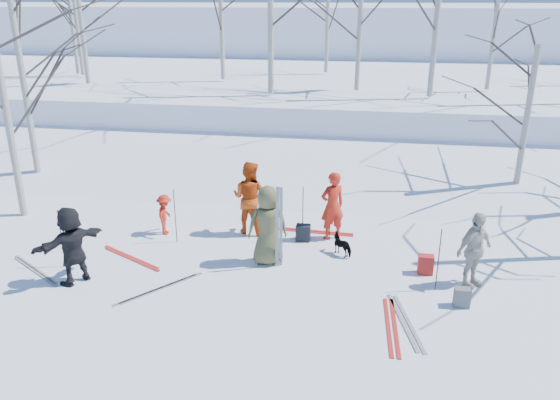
% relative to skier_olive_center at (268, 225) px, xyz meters
% --- Properties ---
extents(ground, '(120.00, 120.00, 0.00)m').
position_rel_skier_olive_center_xyz_m(ground, '(0.18, -0.96, -0.89)').
color(ground, white).
rests_on(ground, ground).
extents(snow_ramp, '(70.00, 9.49, 4.12)m').
position_rel_skier_olive_center_xyz_m(snow_ramp, '(0.18, 6.04, -0.74)').
color(snow_ramp, white).
rests_on(snow_ramp, ground).
extents(snow_plateau, '(70.00, 18.00, 2.20)m').
position_rel_skier_olive_center_xyz_m(snow_plateau, '(0.18, 16.04, 0.11)').
color(snow_plateau, white).
rests_on(snow_plateau, ground).
extents(far_hill, '(90.00, 30.00, 6.00)m').
position_rel_skier_olive_center_xyz_m(far_hill, '(0.18, 37.04, 1.11)').
color(far_hill, white).
rests_on(far_hill, ground).
extents(skier_olive_center, '(1.00, 0.79, 1.79)m').
position_rel_skier_olive_center_xyz_m(skier_olive_center, '(0.00, 0.00, 0.00)').
color(skier_olive_center, '#4D4E2E').
rests_on(skier_olive_center, ground).
extents(skier_red_north, '(0.74, 0.67, 1.70)m').
position_rel_skier_olive_center_xyz_m(skier_red_north, '(1.29, 1.55, -0.04)').
color(skier_red_north, red).
rests_on(skier_red_north, ground).
extents(skier_redor_behind, '(1.03, 0.88, 1.84)m').
position_rel_skier_olive_center_xyz_m(skier_redor_behind, '(-0.76, 1.59, 0.03)').
color(skier_redor_behind, '#B93F0E').
rests_on(skier_redor_behind, ground).
extents(skier_red_seated, '(0.46, 0.70, 1.02)m').
position_rel_skier_olive_center_xyz_m(skier_red_seated, '(-2.81, 1.13, -0.38)').
color(skier_red_seated, red).
rests_on(skier_red_seated, ground).
extents(skier_cream_east, '(0.96, 0.90, 1.59)m').
position_rel_skier_olive_center_xyz_m(skier_cream_east, '(4.29, -0.31, -0.10)').
color(skier_cream_east, beige).
rests_on(skier_cream_east, ground).
extents(skier_grey_west, '(1.22, 1.56, 1.66)m').
position_rel_skier_olive_center_xyz_m(skier_grey_west, '(-3.76, -1.53, -0.07)').
color(skier_grey_west, black).
rests_on(skier_grey_west, ground).
extents(dog, '(0.63, 0.57, 0.49)m').
position_rel_skier_olive_center_xyz_m(dog, '(1.62, 0.69, -0.65)').
color(dog, black).
rests_on(dog, ground).
extents(upright_ski_left, '(0.11, 0.17, 1.90)m').
position_rel_skier_olive_center_xyz_m(upright_ski_left, '(0.25, -0.22, 0.06)').
color(upright_ski_left, silver).
rests_on(upright_ski_left, ground).
extents(upright_ski_right, '(0.11, 0.23, 1.89)m').
position_rel_skier_olive_center_xyz_m(upright_ski_right, '(0.32, -0.18, 0.06)').
color(upright_ski_right, silver).
rests_on(upright_ski_right, ground).
extents(ski_pair_a, '(1.07, 1.99, 0.02)m').
position_rel_skier_olive_center_xyz_m(ski_pair_a, '(2.93, -1.94, -0.88)').
color(ski_pair_a, silver).
rests_on(ski_pair_a, ground).
extents(ski_pair_b, '(0.38, 1.92, 0.02)m').
position_rel_skier_olive_center_xyz_m(ski_pair_b, '(2.67, -2.13, -0.88)').
color(ski_pair_b, red).
rests_on(ski_pair_b, ground).
extents(ski_pair_c, '(2.05, 2.09, 0.02)m').
position_rel_skier_olive_center_xyz_m(ski_pair_c, '(-1.95, -1.54, -0.88)').
color(ski_pair_c, silver).
rests_on(ski_pair_c, ground).
extents(ski_pair_d, '(1.93, 2.08, 0.02)m').
position_rel_skier_olive_center_xyz_m(ski_pair_d, '(-4.90, -1.23, -0.88)').
color(ski_pair_d, silver).
rests_on(ski_pair_d, ground).
extents(ski_pair_e, '(0.40, 1.92, 0.02)m').
position_rel_skier_olive_center_xyz_m(ski_pair_e, '(0.87, 1.84, -0.88)').
color(ski_pair_e, red).
rests_on(ski_pair_e, ground).
extents(ski_pair_f, '(1.78, 2.07, 0.02)m').
position_rel_skier_olive_center_xyz_m(ski_pair_f, '(-3.10, -0.33, -0.88)').
color(ski_pair_f, red).
rests_on(ski_pair_f, ground).
extents(ski_pole_a, '(0.02, 0.02, 1.34)m').
position_rel_skier_olive_center_xyz_m(ski_pole_a, '(0.60, 1.39, -0.22)').
color(ski_pole_a, black).
rests_on(ski_pole_a, ground).
extents(ski_pole_b, '(0.02, 0.02, 1.34)m').
position_rel_skier_olive_center_xyz_m(ski_pole_b, '(1.24, 1.53, -0.22)').
color(ski_pole_b, black).
rests_on(ski_pole_b, ground).
extents(ski_pole_c, '(0.02, 0.02, 1.34)m').
position_rel_skier_olive_center_xyz_m(ski_pole_c, '(3.57, -0.64, -0.22)').
color(ski_pole_c, black).
rests_on(ski_pole_c, ground).
extents(ski_pole_d, '(0.02, 0.02, 1.34)m').
position_rel_skier_olive_center_xyz_m(ski_pole_d, '(-2.38, 0.69, -0.22)').
color(ski_pole_d, black).
rests_on(ski_pole_d, ground).
extents(ski_pole_e, '(0.02, 0.02, 1.34)m').
position_rel_skier_olive_center_xyz_m(ski_pole_e, '(-3.96, -1.44, -0.22)').
color(ski_pole_e, black).
rests_on(ski_pole_e, ground).
extents(ski_pole_f, '(0.02, 0.02, 1.34)m').
position_rel_skier_olive_center_xyz_m(ski_pole_f, '(-4.35, -0.95, -0.22)').
color(ski_pole_f, black).
rests_on(ski_pole_f, ground).
extents(backpack_red, '(0.32, 0.22, 0.42)m').
position_rel_skier_olive_center_xyz_m(backpack_red, '(3.42, 0.06, -0.68)').
color(backpack_red, '#B01F1B').
rests_on(backpack_red, ground).
extents(backpack_grey, '(0.30, 0.20, 0.38)m').
position_rel_skier_olive_center_xyz_m(backpack_grey, '(4.00, -1.19, -0.70)').
color(backpack_grey, '#56595D').
rests_on(backpack_grey, ground).
extents(backpack_dark, '(0.34, 0.24, 0.40)m').
position_rel_skier_olive_center_xyz_m(backpack_dark, '(0.62, 1.30, -0.69)').
color(backpack_dark, black).
rests_on(backpack_dark, ground).
extents(birch_plateau_a, '(3.37, 3.37, 3.95)m').
position_rel_skier_olive_center_xyz_m(birch_plateau_a, '(6.46, 11.73, 3.28)').
color(birch_plateau_a, silver).
rests_on(birch_plateau_a, snow_plateau).
extents(birch_plateau_c, '(5.12, 5.12, 6.46)m').
position_rel_skier_olive_center_xyz_m(birch_plateau_c, '(4.12, 9.73, 4.53)').
color(birch_plateau_c, silver).
rests_on(birch_plateau_c, snow_plateau).
extents(birch_plateau_e, '(4.44, 4.44, 5.48)m').
position_rel_skier_olive_center_xyz_m(birch_plateau_e, '(-11.15, 12.98, 4.05)').
color(birch_plateau_e, silver).
rests_on(birch_plateau_e, snow_plateau).
extents(birch_plateau_f, '(4.77, 4.77, 5.96)m').
position_rel_skier_olive_center_xyz_m(birch_plateau_f, '(-9.59, 10.53, 4.29)').
color(birch_plateau_f, silver).
rests_on(birch_plateau_f, snow_plateau).
extents(birch_plateau_g, '(3.97, 3.97, 4.82)m').
position_rel_skier_olive_center_xyz_m(birch_plateau_g, '(-0.19, 15.84, 3.71)').
color(birch_plateau_g, silver).
rests_on(birch_plateau_g, snow_plateau).
extents(birch_plateau_i, '(3.81, 3.81, 4.59)m').
position_rel_skier_olive_center_xyz_m(birch_plateau_i, '(-11.58, 13.32, 3.60)').
color(birch_plateau_i, silver).
rests_on(birch_plateau_i, snow_plateau).
extents(birch_plateau_j, '(4.52, 4.52, 5.60)m').
position_rel_skier_olive_center_xyz_m(birch_plateau_j, '(-4.41, 12.71, 4.10)').
color(birch_plateau_j, silver).
rests_on(birch_plateau_j, snow_plateau).
extents(birch_plateau_k, '(4.28, 4.28, 5.26)m').
position_rel_skier_olive_center_xyz_m(birch_plateau_k, '(1.46, 10.72, 3.93)').
color(birch_plateau_k, silver).
rests_on(birch_plateau_k, snow_plateau).
extents(birch_edge_a, '(4.91, 4.91, 6.16)m').
position_rel_skier_olive_center_xyz_m(birch_edge_a, '(-7.07, 1.67, 2.18)').
color(birch_edge_a, silver).
rests_on(birch_edge_a, ground).
extents(birch_edge_d, '(4.81, 4.81, 6.01)m').
position_rel_skier_olive_center_xyz_m(birch_edge_d, '(-8.29, 4.32, 2.11)').
color(birch_edge_d, silver).
rests_on(birch_edge_d, ground).
extents(birch_edge_e, '(3.69, 3.69, 4.41)m').
position_rel_skier_olive_center_xyz_m(birch_edge_e, '(6.30, 5.01, 1.31)').
color(birch_edge_e, silver).
rests_on(birch_edge_e, ground).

